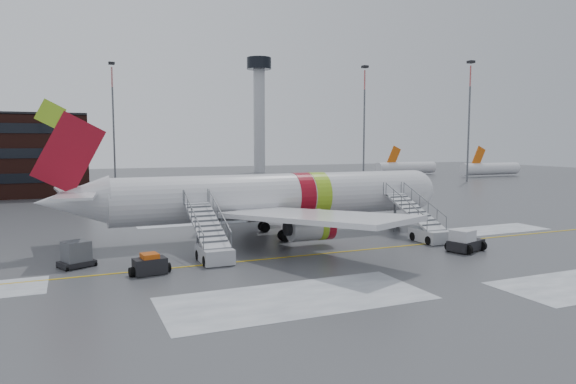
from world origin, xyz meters
name	(u,v)px	position (x,y,z in m)	size (l,w,h in m)	color
ground	(315,251)	(0.00, 0.00, 0.00)	(260.00, 260.00, 0.00)	#494C4F
airliner	(269,197)	(-1.08, 6.88, 3.42)	(35.03, 32.97, 11.18)	silver
airstair_fwd	(424,227)	(10.18, 0.35, 1.06)	(2.05, 7.70, 3.48)	#B2B5B9
airstair_aft	(212,244)	(-7.78, 0.35, 1.06)	(2.05, 7.70, 3.48)	#A8AAAF
pushback_tug	(465,242)	(10.23, -4.34, 0.73)	(3.22, 2.79, 1.65)	black
uld_container	(76,255)	(-16.41, 1.80, 0.79)	(2.50, 2.21, 1.70)	black
baggage_tractor	(150,265)	(-12.29, -2.01, 0.56)	(2.59, 1.43, 1.31)	black
control_tower	(259,101)	(30.00, 95.00, 18.75)	(6.40, 6.40, 30.00)	#B2B5BA
light_mast_far_ne	(364,115)	(42.00, 62.00, 13.84)	(1.20, 1.20, 24.25)	#595B60
light_mast_far_n	(113,114)	(-8.00, 78.00, 13.84)	(1.20, 1.20, 24.25)	#595B60
light_mast_far_e	(469,113)	(58.00, 48.00, 13.84)	(1.20, 1.20, 24.25)	#595B60
distant_aircraft	(434,176)	(62.50, 64.00, 0.00)	(35.00, 18.00, 8.00)	#D8590C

